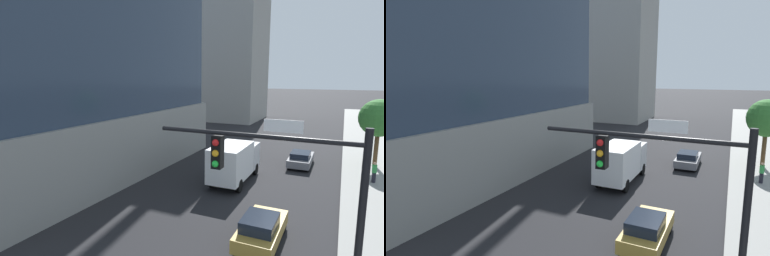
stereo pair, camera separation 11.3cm
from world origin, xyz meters
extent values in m
cube|color=gray|center=(7.60, 20.00, 0.07)|extent=(4.98, 120.00, 0.15)
cube|color=gray|center=(-18.61, 14.59, 2.61)|extent=(18.71, 25.00, 5.23)
cube|color=#9E9B93|center=(-15.87, 51.66, 15.83)|extent=(13.44, 12.60, 31.65)
cube|color=gold|center=(-11.84, 47.88, 20.03)|extent=(0.90, 0.90, 40.06)
cylinder|color=black|center=(5.51, 3.64, 3.54)|extent=(0.20, 0.20, 6.79)
cylinder|color=black|center=(2.44, 3.64, 6.49)|extent=(6.14, 0.14, 0.14)
cube|color=black|center=(1.37, 3.64, 5.86)|extent=(0.32, 0.36, 1.05)
sphere|color=red|center=(1.37, 3.45, 6.20)|extent=(0.22, 0.22, 0.22)
sphere|color=orange|center=(1.37, 3.45, 5.86)|extent=(0.22, 0.22, 0.22)
sphere|color=green|center=(1.37, 3.45, 5.52)|extent=(0.22, 0.22, 0.22)
cube|color=white|center=(3.36, 3.64, 6.84)|extent=(1.10, 0.04, 0.36)
cylinder|color=brown|center=(7.75, 26.33, 1.74)|extent=(0.36, 0.36, 3.18)
sphere|color=#387F33|center=(7.75, 26.33, 4.57)|extent=(3.32, 3.32, 3.32)
cube|color=slate|center=(1.64, 24.19, 0.58)|extent=(1.91, 4.61, 0.65)
cube|color=#19212D|center=(1.64, 23.78, 1.15)|extent=(1.60, 2.25, 0.48)
cylinder|color=black|center=(0.80, 25.76, 0.31)|extent=(0.22, 0.62, 0.62)
cylinder|color=black|center=(2.48, 25.76, 0.31)|extent=(0.22, 0.62, 0.62)
cylinder|color=black|center=(0.80, 22.62, 0.31)|extent=(0.22, 0.62, 0.62)
cylinder|color=black|center=(2.48, 22.62, 0.31)|extent=(0.22, 0.62, 0.62)
cube|color=#AD8938|center=(1.64, 9.14, 0.65)|extent=(1.85, 4.36, 0.68)
cube|color=#19212D|center=(1.64, 8.66, 1.27)|extent=(1.56, 2.08, 0.57)
cylinder|color=black|center=(0.83, 10.62, 0.35)|extent=(0.22, 0.71, 0.71)
cylinder|color=black|center=(2.46, 10.62, 0.35)|extent=(0.22, 0.71, 0.71)
cylinder|color=black|center=(0.83, 7.65, 0.35)|extent=(0.22, 0.71, 0.71)
cylinder|color=black|center=(2.46, 7.65, 0.35)|extent=(0.22, 0.71, 0.71)
cube|color=silver|center=(-2.48, 19.67, 1.61)|extent=(2.31, 1.83, 2.06)
cube|color=white|center=(-2.48, 16.33, 1.85)|extent=(2.31, 4.55, 2.53)
cylinder|color=black|center=(-3.50, 19.67, 0.48)|extent=(0.30, 0.97, 0.97)
cylinder|color=black|center=(-1.46, 19.67, 0.48)|extent=(0.30, 0.97, 0.97)
cylinder|color=black|center=(-3.50, 15.19, 0.48)|extent=(0.30, 0.97, 0.97)
cylinder|color=black|center=(-1.46, 15.19, 0.48)|extent=(0.30, 0.97, 0.97)
cylinder|color=black|center=(7.33, 21.33, 0.54)|extent=(0.28, 0.28, 0.79)
cylinder|color=green|center=(7.33, 21.33, 1.24)|extent=(0.34, 0.34, 0.61)
sphere|color=tan|center=(7.33, 21.33, 1.65)|extent=(0.21, 0.21, 0.21)
camera|label=1|loc=(4.87, -5.34, 8.25)|focal=29.07mm
camera|label=2|loc=(4.97, -5.29, 8.25)|focal=29.07mm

